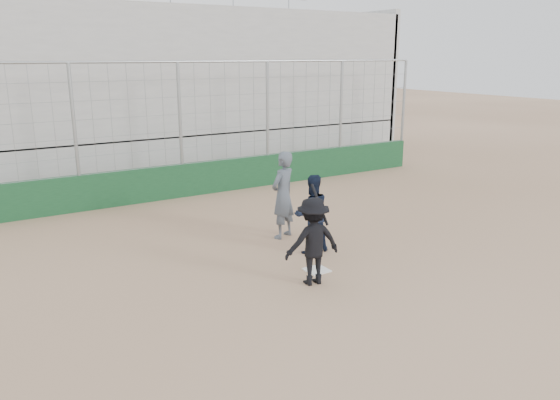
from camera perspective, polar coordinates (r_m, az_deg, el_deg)
ground at (r=11.06m, az=3.86°, el=-7.37°), size 90.00×90.00×0.00m
home_plate at (r=11.05m, az=3.86°, el=-7.31°), size 0.44×0.44×0.02m
backstop at (r=16.74m, az=-10.18°, el=3.56°), size 18.10×0.25×4.04m
bleachers at (r=21.14m, az=-15.55°, el=10.97°), size 20.25×6.70×6.98m
batter_at_plate at (r=10.19m, az=3.44°, el=-4.31°), size 1.16×0.83×1.83m
catcher_crouched at (r=11.84m, az=3.32°, el=-2.82°), size 0.88×0.70×1.17m
umpire at (r=12.73m, az=0.31°, el=0.08°), size 0.89×0.75×1.85m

